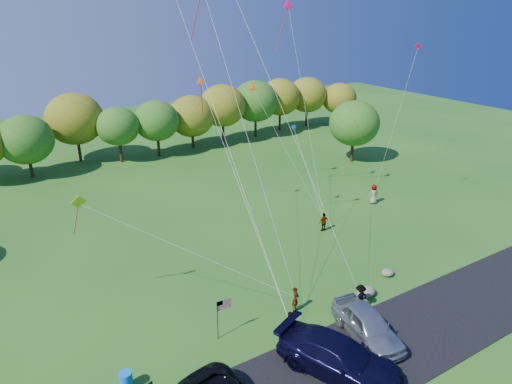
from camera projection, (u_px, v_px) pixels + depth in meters
ground at (302, 324)px, 27.18m from camera, size 140.00×140.00×0.00m
asphalt_lane at (348, 365)px, 24.01m from camera, size 44.00×6.00×0.06m
treeline at (158, 120)px, 56.18m from camera, size 76.82×27.64×8.54m
minivan_navy at (339, 358)px, 23.09m from camera, size 5.04×7.10×1.91m
minivan_silver at (367, 325)px, 25.63m from camera, size 2.90×5.43×1.76m
flyer_a at (296, 299)px, 28.05m from camera, size 0.72×0.66×1.66m
flyer_b at (291, 326)px, 25.50m from camera, size 0.94×0.76×1.86m
flyer_c at (360, 297)px, 28.20m from camera, size 1.13×0.68×1.71m
flyer_d at (324, 222)px, 38.27m from camera, size 0.96×0.43×1.62m
flyer_e at (374, 194)px, 43.63m from camera, size 1.09×0.89×1.92m
trash_barrel at (126, 381)px, 22.36m from camera, size 0.65×0.65×0.98m
flag_assembly at (222, 310)px, 25.39m from camera, size 0.92×0.60×2.49m
boulder_near at (366, 292)px, 29.68m from camera, size 1.33×1.04×0.66m
boulder_far at (388, 273)px, 31.99m from camera, size 0.92×0.77×0.48m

